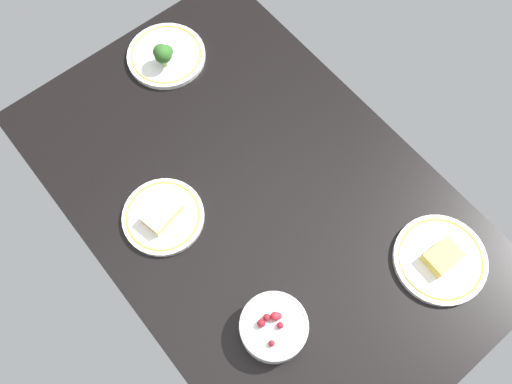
{
  "coord_description": "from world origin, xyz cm",
  "views": [
    {
      "loc": [
        -41.44,
        34.04,
        131.6
      ],
      "look_at": [
        0.0,
        0.0,
        6.0
      ],
      "focal_mm": 38.09,
      "sensor_mm": 36.0,
      "label": 1
    }
  ],
  "objects_px": {
    "plate_cheese": "(441,259)",
    "plate_broccoli": "(166,55)",
    "plate_sandwich": "(163,216)",
    "bowl_berries": "(274,327)"
  },
  "relations": [
    {
      "from": "plate_cheese",
      "to": "bowl_berries",
      "type": "relative_size",
      "value": 1.45
    },
    {
      "from": "plate_sandwich",
      "to": "plate_cheese",
      "type": "bearing_deg",
      "value": -138.68
    },
    {
      "from": "plate_sandwich",
      "to": "bowl_berries",
      "type": "xyz_separation_m",
      "value": [
        -0.38,
        -0.03,
        0.02
      ]
    },
    {
      "from": "plate_sandwich",
      "to": "bowl_berries",
      "type": "relative_size",
      "value": 1.31
    },
    {
      "from": "plate_sandwich",
      "to": "plate_cheese",
      "type": "relative_size",
      "value": 0.9
    },
    {
      "from": "bowl_berries",
      "to": "plate_broccoli",
      "type": "relative_size",
      "value": 0.7
    },
    {
      "from": "bowl_berries",
      "to": "plate_sandwich",
      "type": "bearing_deg",
      "value": 5.17
    },
    {
      "from": "plate_cheese",
      "to": "plate_broccoli",
      "type": "bearing_deg",
      "value": 10.32
    },
    {
      "from": "plate_broccoli",
      "to": "plate_sandwich",
      "type": "bearing_deg",
      "value": 143.45
    },
    {
      "from": "bowl_berries",
      "to": "plate_broccoli",
      "type": "distance_m",
      "value": 0.81
    }
  ]
}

